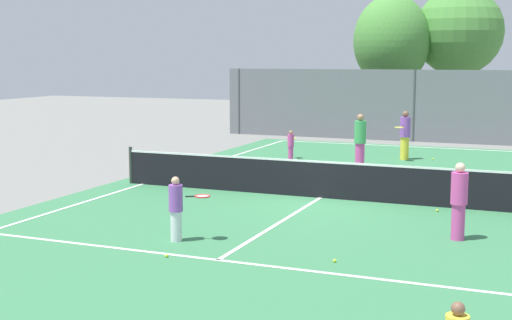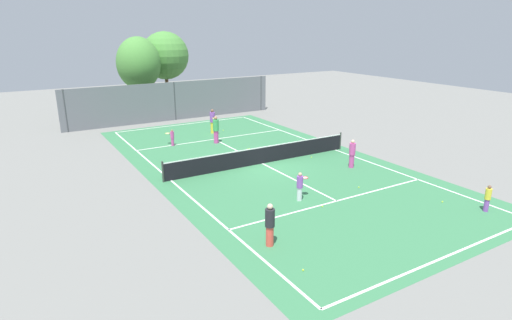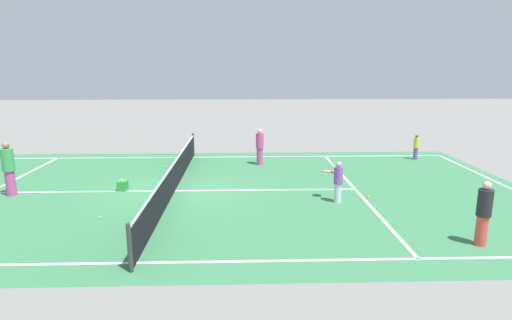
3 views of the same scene
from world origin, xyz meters
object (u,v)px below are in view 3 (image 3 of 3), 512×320
(player_4, at_px, (338,181))
(tennis_ball_7, at_px, (166,167))
(player_1, at_px, (416,147))
(tennis_ball_1, at_px, (100,218))
(player_6, at_px, (260,146))
(player_2, at_px, (484,213))
(ball_crate, at_px, (123,185))
(tennis_ball_0, at_px, (200,168))
(tennis_ball_3, at_px, (368,197))
(tennis_ball_2, at_px, (325,174))
(tennis_ball_4, at_px, (388,163))
(player_5, at_px, (9,168))

(player_4, relative_size, tennis_ball_7, 20.26)
(player_1, relative_size, tennis_ball_1, 17.91)
(player_6, xyz_separation_m, tennis_ball_1, (-6.58, 4.87, -0.79))
(player_4, bearing_deg, player_2, -140.64)
(player_1, distance_m, ball_crate, 13.17)
(player_4, relative_size, player_6, 0.83)
(player_1, xyz_separation_m, tennis_ball_0, (-1.59, 9.92, -0.57))
(player_6, relative_size, tennis_ball_3, 24.37)
(player_6, height_order, tennis_ball_0, player_6)
(tennis_ball_0, distance_m, tennis_ball_1, 6.24)
(player_6, bearing_deg, tennis_ball_2, -126.49)
(player_4, xyz_separation_m, tennis_ball_1, (-1.29, 7.15, -0.66))
(tennis_ball_0, xyz_separation_m, tennis_ball_1, (-5.80, 2.28, 0.00))
(player_1, bearing_deg, tennis_ball_4, 115.98)
(player_1, bearing_deg, tennis_ball_3, 145.60)
(player_2, distance_m, player_4, 4.41)
(player_4, relative_size, tennis_ball_2, 20.26)
(player_4, relative_size, tennis_ball_4, 20.26)
(ball_crate, xyz_separation_m, tennis_ball_7, (3.39, -0.91, -0.15))
(player_5, bearing_deg, player_6, -63.90)
(tennis_ball_7, bearing_deg, tennis_ball_2, -102.70)
(ball_crate, height_order, tennis_ball_2, ball_crate)
(player_2, height_order, tennis_ball_2, player_2)
(player_2, relative_size, tennis_ball_0, 24.68)
(player_5, xyz_separation_m, tennis_ball_3, (-0.68, -12.04, -0.91))
(ball_crate, bearing_deg, tennis_ball_3, -97.59)
(tennis_ball_0, xyz_separation_m, tennis_ball_3, (-4.12, -6.01, 0.00))
(player_1, height_order, tennis_ball_1, player_1)
(player_2, bearing_deg, player_5, 71.89)
(player_1, xyz_separation_m, tennis_ball_3, (-5.71, 3.91, -0.57))
(tennis_ball_2, bearing_deg, player_2, -159.63)
(player_1, distance_m, tennis_ball_2, 5.53)
(player_1, relative_size, player_4, 0.88)
(tennis_ball_1, bearing_deg, tennis_ball_0, -21.48)
(player_1, xyz_separation_m, tennis_ball_4, (-0.75, 1.54, -0.57))
(player_2, xyz_separation_m, ball_crate, (4.92, 10.08, -0.65))
(player_4, height_order, player_6, player_6)
(ball_crate, bearing_deg, player_1, -69.59)
(player_1, height_order, tennis_ball_2, player_1)
(player_1, relative_size, tennis_ball_3, 17.91)
(tennis_ball_0, xyz_separation_m, tennis_ball_2, (-1.11, -5.13, 0.00))
(ball_crate, relative_size, tennis_ball_2, 6.45)
(tennis_ball_1, xyz_separation_m, tennis_ball_3, (1.68, -8.29, 0.00))
(player_5, bearing_deg, player_2, -108.11)
(tennis_ball_4, bearing_deg, tennis_ball_3, 154.49)
(player_5, relative_size, player_6, 1.15)
(ball_crate, bearing_deg, tennis_ball_1, -177.34)
(player_1, xyz_separation_m, tennis_ball_7, (-1.20, 11.43, -0.57))
(player_4, distance_m, tennis_ball_3, 1.38)
(player_5, height_order, player_6, player_5)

